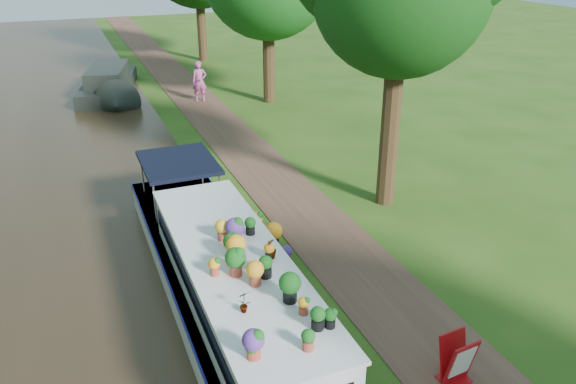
{
  "coord_description": "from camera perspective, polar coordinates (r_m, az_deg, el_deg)",
  "views": [
    {
      "loc": [
        -4.78,
        -10.25,
        7.45
      ],
      "look_at": [
        0.26,
        2.15,
        1.3
      ],
      "focal_mm": 35.0,
      "sensor_mm": 36.0,
      "label": 1
    }
  ],
  "objects": [
    {
      "name": "second_boat",
      "position": [
        30.34,
        -17.75,
        10.44
      ],
      "size": [
        3.74,
        7.85,
        1.44
      ],
      "rotation": [
        0.0,
        0.0,
        -0.26
      ],
      "color": "black",
      "rests_on": "canal_water"
    },
    {
      "name": "pedestrian_pink",
      "position": [
        28.02,
        -8.98,
        11.05
      ],
      "size": [
        0.78,
        0.58,
        1.93
      ],
      "primitive_type": "imported",
      "rotation": [
        0.0,
        0.0,
        -0.19
      ],
      "color": "#C75266",
      "rests_on": "towpath"
    },
    {
      "name": "verge_plant",
      "position": [
        16.03,
        -4.59,
        -2.2
      ],
      "size": [
        0.47,
        0.42,
        0.46
      ],
      "primitive_type": "imported",
      "rotation": [
        0.0,
        0.0,
        0.19
      ],
      "color": "#28621D",
      "rests_on": "ground"
    },
    {
      "name": "towpath",
      "position": [
        14.01,
        6.94,
        -7.6
      ],
      "size": [
        2.2,
        100.0,
        0.03
      ],
      "primitive_type": "cube",
      "color": "#4F3325",
      "rests_on": "ground"
    },
    {
      "name": "sandwich_board",
      "position": [
        10.97,
        16.8,
        -16.19
      ],
      "size": [
        0.61,
        0.52,
        0.95
      ],
      "rotation": [
        0.0,
        0.0,
        0.1
      ],
      "color": "#AA0C0F",
      "rests_on": "towpath"
    },
    {
      "name": "canal_water",
      "position": [
        12.73,
        -23.8,
        -13.58
      ],
      "size": [
        10.0,
        100.0,
        0.02
      ],
      "primitive_type": "cube",
      "color": "black",
      "rests_on": "ground"
    },
    {
      "name": "plant_boat",
      "position": [
        11.34,
        -5.14,
        -11.04
      ],
      "size": [
        2.29,
        13.52,
        2.27
      ],
      "color": "silver",
      "rests_on": "canal_water"
    },
    {
      "name": "ground",
      "position": [
        13.55,
        2.42,
        -8.73
      ],
      "size": [
        100.0,
        100.0,
        0.0
      ],
      "primitive_type": "plane",
      "color": "#284912",
      "rests_on": "ground"
    }
  ]
}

